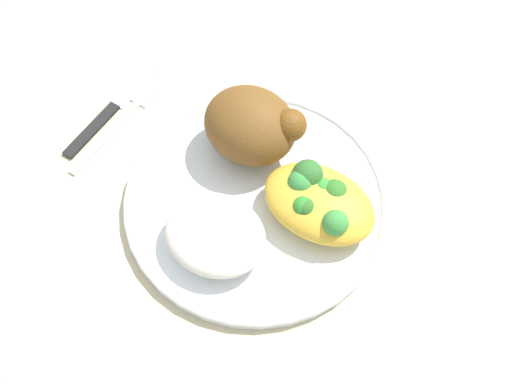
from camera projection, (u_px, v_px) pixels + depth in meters
The scene contains 7 objects.
ground_plane at pixel (256, 204), 0.63m from camera, with size 2.00×2.00×0.00m, color beige.
plate at pixel (256, 201), 0.63m from camera, with size 0.26×0.26×0.01m.
roasted_chicken at pixel (253, 126), 0.62m from camera, with size 0.10×0.08×0.07m.
rice_pile at pixel (215, 234), 0.58m from camera, with size 0.10×0.08×0.03m, color silver.
mac_cheese_with_broccoli at pixel (318, 200), 0.60m from camera, with size 0.11×0.08×0.05m.
fork at pixel (121, 120), 0.68m from camera, with size 0.02×0.14×0.01m.
knife at pixel (115, 105), 0.69m from camera, with size 0.02×0.19×0.01m.
Camera 1 is at (0.16, -0.26, 0.56)m, focal length 44.66 mm.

